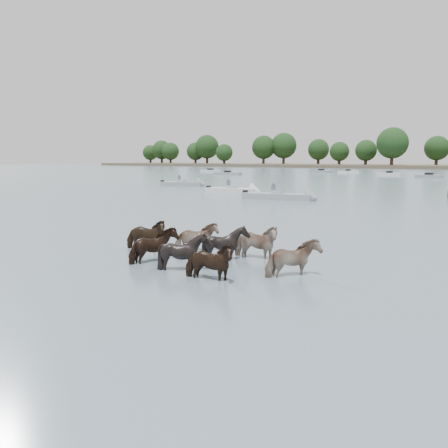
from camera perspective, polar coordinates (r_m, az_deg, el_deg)
The scene contains 7 objects.
ground at distance 15.52m, azimuth -13.93°, elevation -4.42°, with size 400.00×400.00×0.00m, color slate.
shoreline at distance 179.63m, azimuth 6.87°, elevation 6.95°, with size 160.00×30.00×1.00m, color #4C4233.
pony_herd at distance 14.95m, azimuth -2.14°, elevation -3.04°, with size 7.62×4.29×1.39m.
motorboat_a at distance 44.07m, azimuth 1.85°, elevation 3.95°, with size 5.53×2.39×1.92m.
motorboat_b at distance 37.71m, azimuth 7.58°, elevation 3.22°, with size 6.26×2.45×1.92m.
motorboat_f at distance 55.89m, azimuth -4.28°, elevation 4.77°, with size 5.42×3.48×1.92m.
treeline at distance 178.92m, azimuth 6.96°, elevation 8.92°, with size 147.54×22.75×12.59m.
Camera 1 is at (11.27, -10.17, 3.25)m, focal length 38.42 mm.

